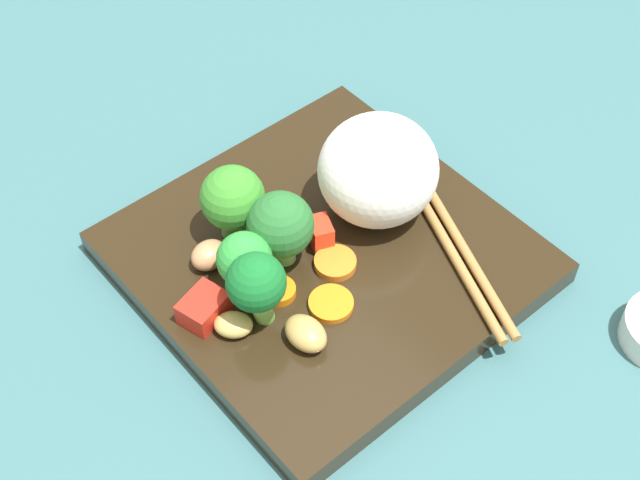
{
  "coord_description": "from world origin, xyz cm",
  "views": [
    {
      "loc": [
        -27.31,
        -31.49,
        52.24
      ],
      "look_at": [
        -0.88,
        -0.39,
        4.0
      ],
      "focal_mm": 49.97,
      "sensor_mm": 36.0,
      "label": 1
    }
  ],
  "objects_px": {
    "square_plate": "(326,257)",
    "broccoli_floret_0": "(244,261)",
    "chopstick_pair": "(438,217)",
    "carrot_slice_0": "(331,304)",
    "rice_mound": "(378,170)"
  },
  "relations": [
    {
      "from": "rice_mound",
      "to": "carrot_slice_0",
      "type": "relative_size",
      "value": 2.84
    },
    {
      "from": "broccoli_floret_0",
      "to": "carrot_slice_0",
      "type": "height_order",
      "value": "broccoli_floret_0"
    },
    {
      "from": "chopstick_pair",
      "to": "rice_mound",
      "type": "bearing_deg",
      "value": 55.66
    },
    {
      "from": "rice_mound",
      "to": "broccoli_floret_0",
      "type": "bearing_deg",
      "value": 179.4
    },
    {
      "from": "broccoli_floret_0",
      "to": "carrot_slice_0",
      "type": "distance_m",
      "value": 0.07
    },
    {
      "from": "rice_mound",
      "to": "broccoli_floret_0",
      "type": "distance_m",
      "value": 0.12
    },
    {
      "from": "carrot_slice_0",
      "to": "chopstick_pair",
      "type": "bearing_deg",
      "value": 3.94
    },
    {
      "from": "square_plate",
      "to": "broccoli_floret_0",
      "type": "height_order",
      "value": "broccoli_floret_0"
    },
    {
      "from": "chopstick_pair",
      "to": "square_plate",
      "type": "bearing_deg",
      "value": 88.85
    },
    {
      "from": "broccoli_floret_0",
      "to": "carrot_slice_0",
      "type": "bearing_deg",
      "value": -53.74
    },
    {
      "from": "broccoli_floret_0",
      "to": "carrot_slice_0",
      "type": "relative_size",
      "value": 1.73
    },
    {
      "from": "broccoli_floret_0",
      "to": "chopstick_pair",
      "type": "bearing_deg",
      "value": -15.4
    },
    {
      "from": "rice_mound",
      "to": "broccoli_floret_0",
      "type": "relative_size",
      "value": 1.64
    },
    {
      "from": "square_plate",
      "to": "chopstick_pair",
      "type": "distance_m",
      "value": 0.09
    },
    {
      "from": "square_plate",
      "to": "broccoli_floret_0",
      "type": "relative_size",
      "value": 4.77
    }
  ]
}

